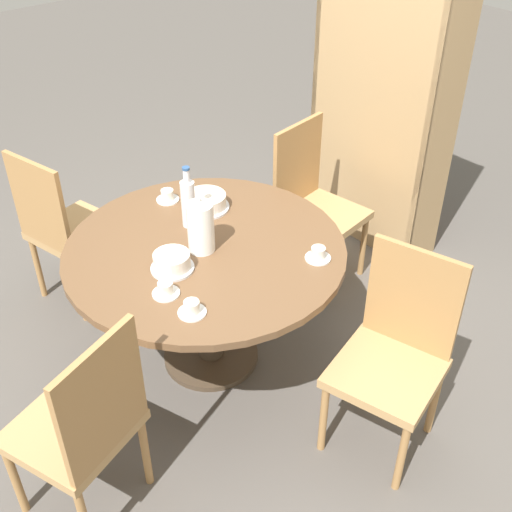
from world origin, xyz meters
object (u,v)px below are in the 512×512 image
at_px(coffee_pot, 201,226).
at_px(cup_a, 167,196).
at_px(cake_second, 172,262).
at_px(chair_b, 314,202).
at_px(water_bottle, 188,202).
at_px(cup_b, 318,254).
at_px(chair_d, 83,425).
at_px(cup_d, 192,309).
at_px(bookshelf, 380,108).
at_px(cake_main, 206,202).
at_px(chair_a, 394,352).
at_px(chair_c, 66,227).
at_px(cup_c, 166,290).

height_order(coffee_pot, cup_a, coffee_pot).
bearing_deg(cake_second, chair_b, 102.49).
xyz_separation_m(water_bottle, cup_b, (0.59, 0.27, -0.10)).
bearing_deg(chair_d, cup_d, 164.70).
distance_m(coffee_pot, cup_b, 0.54).
relative_size(coffee_pot, cup_b, 2.37).
relative_size(chair_b, water_bottle, 3.01).
bearing_deg(cup_d, chair_b, 113.82).
distance_m(bookshelf, cup_a, 1.42).
xyz_separation_m(cup_b, cup_d, (-0.06, -0.64, 0.00)).
height_order(cake_main, cup_d, cake_main).
bearing_deg(cake_second, cup_d, -19.84).
xyz_separation_m(coffee_pot, cup_b, (0.39, 0.35, -0.10)).
relative_size(chair_a, coffee_pot, 3.40).
bearing_deg(cup_b, chair_c, -154.52).
height_order(chair_c, bookshelf, bookshelf).
relative_size(cake_second, cup_a, 1.64).
relative_size(water_bottle, cake_second, 1.63).
bearing_deg(coffee_pot, cup_c, -61.82).
bearing_deg(bookshelf, chair_b, 97.55).
xyz_separation_m(chair_c, cup_b, (1.29, 0.61, 0.24)).
xyz_separation_m(chair_a, cake_main, (-1.15, -0.11, 0.25)).
bearing_deg(coffee_pot, bookshelf, 100.72).
bearing_deg(cup_b, cup_a, -165.11).
bearing_deg(chair_d, chair_b, 178.53).
distance_m(coffee_pot, cake_second, 0.21).
xyz_separation_m(cake_main, cup_b, (0.67, 0.12, -0.01)).
xyz_separation_m(chair_b, cup_b, (0.60, -0.58, 0.24)).
height_order(chair_c, cake_main, chair_c).
xyz_separation_m(water_bottle, cake_second, (0.24, -0.26, -0.09)).
bearing_deg(chair_a, cake_second, -163.52).
distance_m(cup_c, cup_d, 0.17).
relative_size(cup_c, cup_d, 1.00).
height_order(coffee_pot, cake_main, coffee_pot).
relative_size(coffee_pot, cup_a, 2.37).
distance_m(chair_a, coffee_pot, 1.00).
bearing_deg(chair_c, chair_a, -174.70).
bearing_deg(chair_a, chair_b, 135.48).
height_order(coffee_pot, cup_c, coffee_pot).
height_order(cup_c, cup_d, same).
bearing_deg(chair_b, chair_a, -127.13).
bearing_deg(cup_c, chair_c, 177.80).
height_order(chair_b, water_bottle, water_bottle).
relative_size(chair_b, cake_main, 3.99).
distance_m(chair_a, chair_b, 1.23).
bearing_deg(chair_a, cup_c, -153.51).
xyz_separation_m(chair_c, cup_c, (1.06, -0.04, 0.24)).
bearing_deg(cake_main, cake_second, -52.91).
height_order(chair_a, bookshelf, bookshelf).
height_order(bookshelf, coffee_pot, bookshelf).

